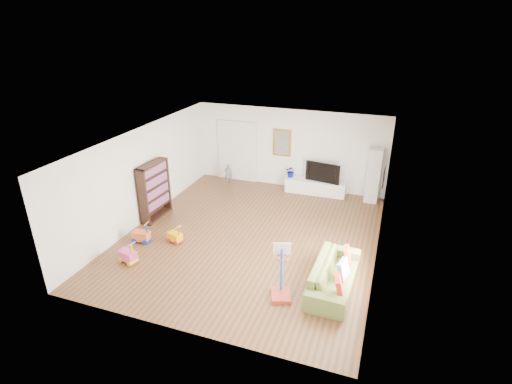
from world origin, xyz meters
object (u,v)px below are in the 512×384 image
(sofa, at_px, (334,275))
(media_console, at_px, (315,187))
(basketball_hoop, at_px, (282,273))
(bookshelf, at_px, (154,191))

(sofa, bearing_deg, media_console, 18.34)
(basketball_hoop, bearing_deg, bookshelf, 134.35)
(bookshelf, bearing_deg, sofa, -13.31)
(bookshelf, distance_m, sofa, 5.73)
(sofa, bearing_deg, bookshelf, 75.84)
(bookshelf, xyz_separation_m, sofa, (5.48, -1.58, -0.53))
(media_console, relative_size, basketball_hoop, 1.63)
(media_console, xyz_separation_m, basketball_hoop, (0.46, -5.61, 0.38))
(media_console, height_order, bookshelf, bookshelf)
(media_console, bearing_deg, basketball_hoop, -85.99)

